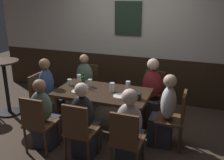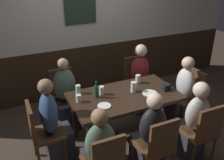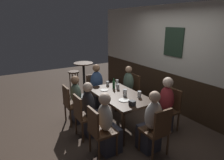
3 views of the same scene
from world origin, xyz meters
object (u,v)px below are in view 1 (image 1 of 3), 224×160
(beer_bottle_green, at_px, (83,81))
(plate_white_large, at_px, (120,96))
(chair_right_near, at_px, (126,139))
(highball_clear, at_px, (79,78))
(chair_left_near, at_px, (38,121))
(person_left_near, at_px, (45,119))
(plate_white_small, at_px, (77,91))
(person_head_east, at_px, (164,116))
(side_bar_table, at_px, (6,83))
(chair_left_far, at_px, (88,84))
(chair_mid_near, at_px, (79,129))
(person_left_far, at_px, (84,88))
(chair_head_west, at_px, (42,96))
(person_right_near, at_px, (130,134))
(dining_table, at_px, (102,97))
(condiment_caddy, at_px, (137,96))
(person_mid_near, at_px, (85,126))
(pint_glass_pale, at_px, (112,88))
(chair_head_east, at_px, (175,116))
(person_right_far, at_px, (151,96))
(person_head_west, at_px, (50,97))
(tumbler_short, at_px, (70,82))
(beer_glass_tall, at_px, (90,83))
(chair_right_far, at_px, (153,93))

(beer_bottle_green, height_order, plate_white_large, beer_bottle_green)
(chair_right_near, xyz_separation_m, highball_clear, (-1.22, 1.14, 0.30))
(chair_left_near, bearing_deg, chair_right_near, 0.00)
(person_left_near, relative_size, plate_white_small, 6.29)
(person_head_east, relative_size, side_bar_table, 1.08)
(chair_left_far, distance_m, chair_mid_near, 1.78)
(chair_right_near, xyz_separation_m, person_left_far, (-1.31, 1.50, -0.02))
(person_left_far, xyz_separation_m, side_bar_table, (-1.33, -0.61, 0.14))
(chair_head_west, height_order, person_right_near, person_right_near)
(dining_table, height_order, condiment_caddy, condiment_caddy)
(person_left_far, distance_m, person_mid_near, 1.48)
(chair_right_near, bearing_deg, chair_left_near, 180.00)
(pint_glass_pale, distance_m, plate_white_large, 0.24)
(chair_right_near, bearing_deg, chair_mid_near, 180.00)
(person_left_far, xyz_separation_m, person_left_near, (0.00, -1.33, -0.02))
(highball_clear, height_order, beer_bottle_green, beer_bottle_green)
(chair_right_near, distance_m, chair_head_east, 0.97)
(dining_table, height_order, person_left_near, person_left_near)
(chair_head_west, relative_size, person_right_near, 0.79)
(person_left_far, height_order, plate_white_large, person_left_far)
(person_left_far, height_order, plate_white_small, person_left_far)
(person_right_far, distance_m, person_head_west, 1.78)
(chair_head_west, bearing_deg, chair_head_east, 0.00)
(person_left_far, xyz_separation_m, tumbler_short, (0.02, -0.58, 0.31))
(chair_right_near, xyz_separation_m, beer_glass_tall, (-0.94, 0.98, 0.30))
(chair_head_west, distance_m, chair_right_near, 2.00)
(highball_clear, distance_m, plate_white_large, 0.99)
(chair_head_east, xyz_separation_m, beer_bottle_green, (-1.54, 0.10, 0.34))
(person_head_west, xyz_separation_m, condiment_caddy, (1.60, -0.11, 0.29))
(chair_right_far, bearing_deg, chair_left_far, 180.00)
(chair_mid_near, xyz_separation_m, person_head_west, (-1.00, 0.83, 0.00))
(person_mid_near, xyz_separation_m, person_left_near, (-0.65, 0.00, -0.01))
(person_left_far, distance_m, plate_white_large, 1.29)
(chair_right_near, height_order, person_left_far, person_left_far)
(person_mid_near, bearing_deg, person_left_far, 116.19)
(person_left_far, relative_size, highball_clear, 9.12)
(chair_left_far, bearing_deg, person_left_far, -90.00)
(chair_head_west, xyz_separation_m, pint_glass_pale, (1.31, 0.04, 0.31))
(chair_mid_near, xyz_separation_m, highball_clear, (-0.57, 1.14, 0.30))
(chair_right_far, bearing_deg, person_right_near, -90.00)
(chair_head_west, bearing_deg, plate_white_small, -11.08)
(person_left_near, distance_m, person_right_near, 1.31)
(highball_clear, bearing_deg, chair_head_west, -152.61)
(condiment_caddy, bearing_deg, dining_table, 169.53)
(beer_bottle_green, bearing_deg, chair_left_near, -106.72)
(chair_right_far, height_order, plate_white_small, chair_right_far)
(side_bar_table, bearing_deg, chair_mid_near, -24.18)
(person_right_far, relative_size, person_head_west, 0.98)
(person_head_west, xyz_separation_m, side_bar_table, (-0.98, 0.06, 0.12))
(beer_glass_tall, xyz_separation_m, plate_white_small, (-0.09, -0.30, -0.05))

